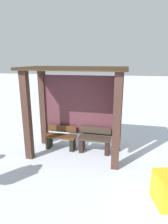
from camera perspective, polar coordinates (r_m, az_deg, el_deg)
ground_plane at (r=5.81m, az=-2.62°, el=-12.45°), size 60.00×60.00×0.00m
bus_shelter at (r=5.38m, az=-1.41°, el=4.13°), size 2.82×1.46×2.54m
bench_left_inside at (r=6.03m, az=-7.04°, el=-8.02°), size 0.98×0.37×0.72m
bench_center_inside at (r=5.77m, az=3.24°, el=-8.95°), size 0.98×0.40×0.75m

